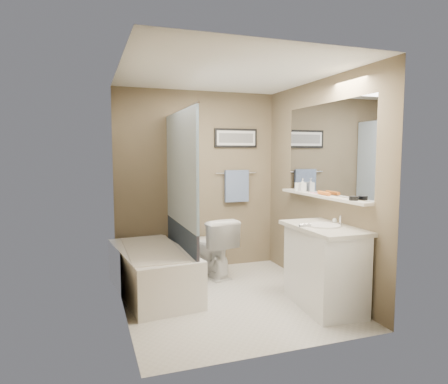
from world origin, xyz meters
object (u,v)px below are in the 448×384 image
object	(u,v)px
vanity	(324,268)
bathtub	(152,271)
hair_brush_front	(324,193)
glass_jar	(298,187)
candle_bowl_near	(354,198)
toilet	(212,246)
soap_bottle	(303,185)

from	to	relation	value
vanity	bathtub	bearing A→B (deg)	153.06
vanity	hair_brush_front	xyz separation A→B (m)	(0.19, 0.32, 0.74)
vanity	glass_jar	xyz separation A→B (m)	(0.19, 0.89, 0.77)
bathtub	glass_jar	bearing A→B (deg)	-9.79
vanity	candle_bowl_near	world-z (taller)	candle_bowl_near
toilet	glass_jar	distance (m)	1.33
toilet	vanity	distance (m)	1.58
bathtub	vanity	size ratio (longest dim) A/B	1.67
bathtub	hair_brush_front	world-z (taller)	hair_brush_front
candle_bowl_near	soap_bottle	xyz separation A→B (m)	(0.00, 0.97, 0.06)
toilet	vanity	xyz separation A→B (m)	(0.77, -1.38, 0.02)
candle_bowl_near	hair_brush_front	bearing A→B (deg)	90.00
toilet	bathtub	bearing A→B (deg)	15.14
hair_brush_front	glass_jar	world-z (taller)	glass_jar
vanity	hair_brush_front	size ratio (longest dim) A/B	4.09
candle_bowl_near	soap_bottle	bearing A→B (deg)	90.00
toilet	vanity	world-z (taller)	vanity
bathtub	candle_bowl_near	bearing A→B (deg)	-40.08
candle_bowl_near	hair_brush_front	world-z (taller)	hair_brush_front
vanity	hair_brush_front	world-z (taller)	hair_brush_front
bathtub	glass_jar	xyz separation A→B (m)	(1.79, -0.09, 0.92)
bathtub	vanity	distance (m)	1.88
hair_brush_front	soap_bottle	bearing A→B (deg)	90.00
bathtub	candle_bowl_near	size ratio (longest dim) A/B	16.67
glass_jar	toilet	bearing A→B (deg)	152.54
bathtub	toilet	world-z (taller)	toilet
bathtub	soap_bottle	bearing A→B (deg)	-13.23
vanity	soap_bottle	distance (m)	1.13
toilet	vanity	bearing A→B (deg)	108.32
candle_bowl_near	glass_jar	size ratio (longest dim) A/B	0.90
candle_bowl_near	glass_jar	bearing A→B (deg)	90.00
vanity	soap_bottle	xyz separation A→B (m)	(0.19, 0.78, 0.79)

